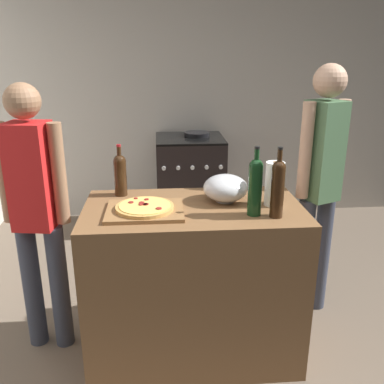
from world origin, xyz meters
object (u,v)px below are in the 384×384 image
at_px(pizza, 145,207).
at_px(wine_bottle_dark, 120,173).
at_px(stove, 190,182).
at_px(wine_bottle_amber, 255,185).
at_px(paper_towel_roll, 274,184).
at_px(mixing_bowl, 225,188).
at_px(wine_bottle_clear, 278,186).
at_px(person_in_red, 320,180).
at_px(person_in_stripes, 36,207).

height_order(pizza, wine_bottle_dark, wine_bottle_dark).
bearing_deg(wine_bottle_dark, stove, 72.55).
bearing_deg(wine_bottle_amber, paper_towel_roll, 44.65).
bearing_deg(paper_towel_roll, mixing_bowl, 162.98).
distance_m(wine_bottle_clear, stove, 2.19).
bearing_deg(person_in_red, wine_bottle_amber, -137.56).
bearing_deg(wine_bottle_clear, person_in_stripes, 166.62).
distance_m(paper_towel_roll, person_in_stripes, 1.33).
bearing_deg(wine_bottle_amber, wine_bottle_clear, -19.16).
bearing_deg(person_in_red, person_in_stripes, -172.68).
bearing_deg(person_in_red, mixing_bowl, -157.12).
distance_m(wine_bottle_dark, wine_bottle_clear, 0.91).
bearing_deg(paper_towel_roll, stove, 99.38).
height_order(paper_towel_roll, wine_bottle_dark, wine_bottle_dark).
distance_m(mixing_bowl, person_in_red, 0.71).
height_order(wine_bottle_dark, stove, wine_bottle_dark).
bearing_deg(stove, pizza, -100.99).
relative_size(wine_bottle_amber, wine_bottle_clear, 0.99).
xyz_separation_m(pizza, stove, (0.38, 1.97, -0.49)).
bearing_deg(wine_bottle_clear, paper_towel_roll, 79.55).
xyz_separation_m(paper_towel_roll, wine_bottle_dark, (-0.84, 0.23, 0.01)).
distance_m(wine_bottle_amber, person_in_stripes, 1.22).
bearing_deg(paper_towel_roll, wine_bottle_amber, -135.35).
relative_size(wine_bottle_amber, stove, 0.37).
bearing_deg(paper_towel_roll, person_in_stripes, 174.24).
xyz_separation_m(wine_bottle_clear, stove, (-0.28, 2.08, -0.62)).
bearing_deg(mixing_bowl, wine_bottle_amber, -61.38).
bearing_deg(wine_bottle_dark, wine_bottle_clear, -26.34).
bearing_deg(pizza, paper_towel_roll, 5.09).
relative_size(paper_towel_roll, wine_bottle_amber, 0.68).
bearing_deg(wine_bottle_dark, wine_bottle_amber, -27.35).
bearing_deg(wine_bottle_clear, wine_bottle_amber, 160.84).
bearing_deg(mixing_bowl, pizza, -162.56).
bearing_deg(mixing_bowl, person_in_red, 22.88).
bearing_deg(person_in_stripes, pizza, -17.62).
xyz_separation_m(pizza, wine_bottle_clear, (0.67, -0.11, 0.13)).
xyz_separation_m(mixing_bowl, person_in_red, (0.65, 0.27, -0.05)).
bearing_deg(stove, paper_towel_roll, -80.62).
distance_m(mixing_bowl, stove, 1.91).
distance_m(pizza, stove, 2.07).
bearing_deg(person_in_stripes, wine_bottle_amber, -12.85).
height_order(wine_bottle_dark, person_in_stripes, person_in_stripes).
bearing_deg(mixing_bowl, wine_bottle_clear, -48.40).
xyz_separation_m(mixing_bowl, wine_bottle_dark, (-0.59, 0.15, 0.06)).
relative_size(wine_bottle_dark, wine_bottle_clear, 0.83).
xyz_separation_m(paper_towel_roll, wine_bottle_amber, (-0.14, -0.14, 0.04)).
xyz_separation_m(wine_bottle_dark, wine_bottle_clear, (0.81, -0.40, 0.03)).
height_order(wine_bottle_dark, person_in_red, person_in_red).
bearing_deg(pizza, wine_bottle_clear, -9.35).
bearing_deg(stove, wine_bottle_amber, -85.02).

